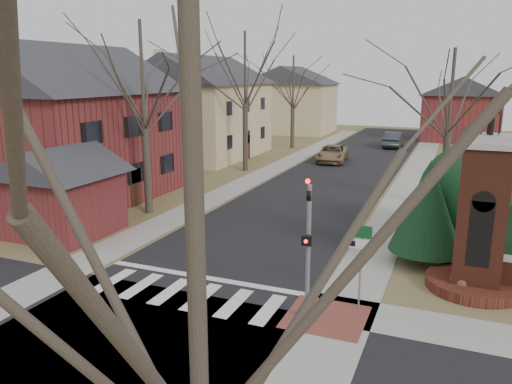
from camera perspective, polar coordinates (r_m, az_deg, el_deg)
The scene contains 26 objects.
ground at distance 16.74m, azimuth -9.45°, elevation -12.55°, with size 120.00×120.00×0.00m, color brown.
main_street at distance 36.38m, azimuth 8.96°, elevation 1.68°, with size 8.00×70.00×0.01m, color black.
cross_street at distance 14.59m, azimuth -15.89°, elevation -17.03°, with size 120.00×8.00×0.01m, color black.
crosswalk_zone at distance 17.35m, azimuth -8.04°, elevation -11.49°, with size 8.00×2.20×0.02m, color silver.
stop_bar at distance 18.54m, azimuth -5.68°, elevation -9.74°, with size 8.00×0.35×0.02m, color silver.
sidewalk_right_main at distance 35.58m, azimuth 17.12°, elevation 0.99°, with size 2.00×60.00×0.02m, color gray.
sidewalk_left at distance 37.88m, azimuth 1.29°, elevation 2.31°, with size 2.00×60.00×0.02m, color gray.
curb_apron at distance 15.86m, azimuth 7.99°, elevation -13.98°, with size 2.40×2.40×0.02m, color brown.
traffic_signal_pole at distance 14.59m, azimuth 5.99°, elevation -5.40°, with size 0.28×0.41×4.50m.
sign_post at distance 15.83m, azimuth 11.92°, elevation -6.55°, with size 0.90×0.07×2.75m.
brick_gate_monument at distance 18.45m, azimuth 24.19°, elevation -3.89°, with size 3.20×3.20×6.47m.
house_brick_left at distance 31.12m, azimuth -20.75°, elevation 7.70°, with size 9.80×11.80×9.42m.
house_stucco_left at distance 45.29m, azimuth -6.35°, elevation 9.89°, with size 9.80×12.80×9.28m.
garage_left at distance 24.44m, azimuth -21.24°, elevation 0.57°, with size 4.80×4.80×4.29m.
house_distant_left at distance 64.03m, azimuth 4.02°, elevation 10.62°, with size 10.80×8.80×8.53m.
house_distant_right at distance 60.82m, azimuth 22.43°, elevation 8.95°, with size 8.80×8.80×7.30m.
evergreen_near at distance 20.35m, azimuth 19.04°, elevation -1.51°, with size 2.80×2.80×4.10m.
evergreen_mass at distance 22.76m, azimuth 23.98°, elevation -0.15°, with size 4.80×4.80×4.80m, color black.
bare_tree_0 at distance 26.46m, azimuth -12.93°, elevation 13.97°, with size 8.05×8.05×11.15m.
bare_tree_1 at distance 37.87m, azimuth -1.27°, elevation 14.51°, with size 8.40×8.40×11.64m.
bare_tree_2 at distance 50.20m, azimuth 4.29°, elevation 13.04°, with size 7.35×7.35×10.19m.
bare_tree_3 at distance 28.73m, azimuth 21.51°, elevation 11.31°, with size 7.00×7.00×9.70m.
bare_tree_4 at distance 4.37m, azimuth -7.15°, elevation 1.31°, with size 6.65×6.65×9.21m.
pickup_truck at distance 42.76m, azimuth 8.70°, elevation 4.36°, with size 2.32×5.03×1.40m, color #91754F.
distant_car at distance 52.64m, azimuth 15.42°, elevation 5.80°, with size 1.66×4.77×1.57m, color #373B3F.
dry_shrub_left at distance 18.63m, azimuth 22.45°, elevation -9.36°, with size 0.77×0.77×0.77m, color brown.
Camera 1 is at (8.11, -12.71, 7.26)m, focal length 35.00 mm.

